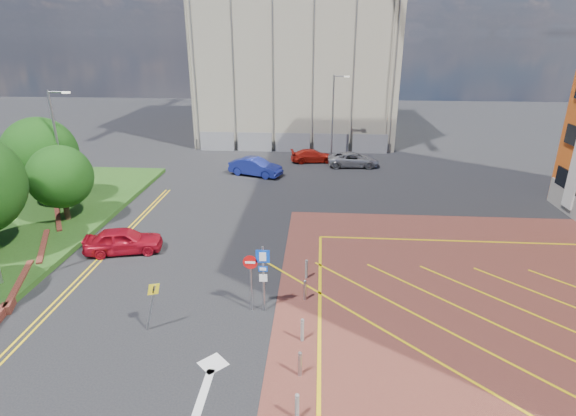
# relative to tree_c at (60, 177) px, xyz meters

# --- Properties ---
(ground) EXTENTS (140.00, 140.00, 0.00)m
(ground) POSITION_rel_tree_c_xyz_m (13.50, -10.00, -3.19)
(ground) COLOR black
(ground) RESTS_ON ground
(retaining_wall) EXTENTS (6.06, 20.33, 0.40)m
(retaining_wall) POSITION_rel_tree_c_xyz_m (1.70, -8.00, -2.99)
(retaining_wall) COLOR brown
(retaining_wall) RESTS_ON ground
(tree_c) EXTENTS (4.00, 4.00, 4.90)m
(tree_c) POSITION_rel_tree_c_xyz_m (0.00, 0.00, 0.00)
(tree_c) COLOR #3D2B1C
(tree_c) RESTS_ON grass_bed
(tree_d) EXTENTS (5.00, 5.00, 6.08)m
(tree_d) POSITION_rel_tree_c_xyz_m (-3.00, 3.00, 0.68)
(tree_d) COLOR #3D2B1C
(tree_d) RESTS_ON grass_bed
(lamp_left_far) EXTENTS (1.53, 0.16, 8.00)m
(lamp_left_far) POSITION_rel_tree_c_xyz_m (-0.92, 2.00, 1.47)
(lamp_left_far) COLOR #9EA0A8
(lamp_left_far) RESTS_ON grass_bed
(lamp_back) EXTENTS (1.53, 0.16, 8.00)m
(lamp_back) POSITION_rel_tree_c_xyz_m (17.58, 18.00, 1.17)
(lamp_back) COLOR #9EA0A8
(lamp_back) RESTS_ON ground
(sign_cluster) EXTENTS (1.17, 0.12, 3.20)m
(sign_cluster) POSITION_rel_tree_c_xyz_m (13.80, -9.02, -1.24)
(sign_cluster) COLOR #9EA0A8
(sign_cluster) RESTS_ON ground
(warning_sign) EXTENTS (0.75, 0.42, 2.25)m
(warning_sign) POSITION_rel_tree_c_xyz_m (9.62, -10.73, -1.76)
(warning_sign) COLOR #9EA0A8
(warning_sign) RESTS_ON ground
(bollard_row) EXTENTS (0.14, 11.14, 0.90)m
(bollard_row) POSITION_rel_tree_c_xyz_m (15.80, -11.67, -2.72)
(bollard_row) COLOR #9EA0A8
(bollard_row) RESTS_ON forecourt
(construction_building) EXTENTS (21.20, 19.20, 22.00)m
(construction_building) POSITION_rel_tree_c_xyz_m (13.50, 30.00, 7.81)
(construction_building) COLOR #A29B85
(construction_building) RESTS_ON ground
(construction_fence) EXTENTS (21.60, 0.06, 2.00)m
(construction_fence) POSITION_rel_tree_c_xyz_m (14.50, 20.00, -2.19)
(construction_fence) COLOR gray
(construction_fence) RESTS_ON ground
(car_red_left) EXTENTS (4.55, 2.66, 1.45)m
(car_red_left) POSITION_rel_tree_c_xyz_m (5.38, -3.79, -2.47)
(car_red_left) COLOR #B20F20
(car_red_left) RESTS_ON ground
(car_blue_back) EXTENTS (4.93, 3.11, 1.53)m
(car_blue_back) POSITION_rel_tree_c_xyz_m (10.78, 11.46, -2.43)
(car_blue_back) COLOR navy
(car_blue_back) RESTS_ON ground
(car_red_back) EXTENTS (4.42, 2.41, 1.22)m
(car_red_back) POSITION_rel_tree_c_xyz_m (15.66, 16.20, -2.58)
(car_red_back) COLOR #AB190E
(car_red_back) RESTS_ON ground
(car_silver_back) EXTENTS (4.78, 2.33, 1.31)m
(car_silver_back) POSITION_rel_tree_c_xyz_m (19.48, 14.91, -2.54)
(car_silver_back) COLOR #98989F
(car_silver_back) RESTS_ON ground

